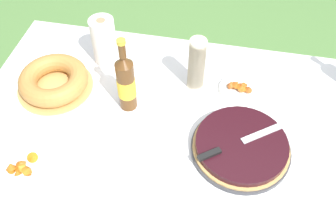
{
  "coord_description": "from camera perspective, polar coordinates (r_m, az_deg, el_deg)",
  "views": [
    {
      "loc": [
        0.07,
        -0.85,
        1.96
      ],
      "look_at": [
        -0.12,
        0.1,
        0.81
      ],
      "focal_mm": 40.0,
      "sensor_mm": 36.0,
      "label": 1
    }
  ],
  "objects": [
    {
      "name": "paper_towel_roll",
      "position": [
        1.72,
        -9.72,
        9.55
      ],
      "size": [
        0.11,
        0.11,
        0.23
      ],
      "color": "white",
      "rests_on": "tablecloth"
    },
    {
      "name": "serving_knife",
      "position": [
        1.4,
        10.27,
        -5.84
      ],
      "size": [
        0.32,
        0.24,
        0.01
      ],
      "rotation": [
        0.0,
        0.0,
        0.64
      ],
      "color": "silver",
      "rests_on": "berry_tart"
    },
    {
      "name": "bundt_cake",
      "position": [
        1.69,
        -17.03,
        3.61
      ],
      "size": [
        0.33,
        0.33,
        0.09
      ],
      "color": "tan",
      "rests_on": "tablecloth"
    },
    {
      "name": "snack_plate_near",
      "position": [
        1.48,
        -21.31,
        -8.91
      ],
      "size": [
        0.2,
        0.2,
        0.06
      ],
      "color": "white",
      "rests_on": "tablecloth"
    },
    {
      "name": "berry_tart",
      "position": [
        1.45,
        11.06,
        -6.21
      ],
      "size": [
        0.38,
        0.38,
        0.06
      ],
      "color": "#38383D",
      "rests_on": "tablecloth"
    },
    {
      "name": "tablecloth",
      "position": [
        1.49,
        3.75,
        -5.45
      ],
      "size": [
        1.86,
        1.17,
        0.1
      ],
      "color": "white",
      "rests_on": "garden_table"
    },
    {
      "name": "cider_bottle_amber",
      "position": [
        1.49,
        -6.41,
        3.4
      ],
      "size": [
        0.08,
        0.08,
        0.35
      ],
      "color": "brown",
      "rests_on": "tablecloth"
    },
    {
      "name": "garden_table",
      "position": [
        1.53,
        3.66,
        -6.49
      ],
      "size": [
        1.85,
        1.16,
        0.75
      ],
      "color": "brown",
      "rests_on": "ground_plane"
    },
    {
      "name": "snack_plate_right",
      "position": [
        1.66,
        10.98,
        2.52
      ],
      "size": [
        0.19,
        0.19,
        0.05
      ],
      "color": "white",
      "rests_on": "tablecloth"
    },
    {
      "name": "cup_stack",
      "position": [
        1.57,
        4.39,
        6.21
      ],
      "size": [
        0.07,
        0.07,
        0.25
      ],
      "color": "beige",
      "rests_on": "tablecloth"
    }
  ]
}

